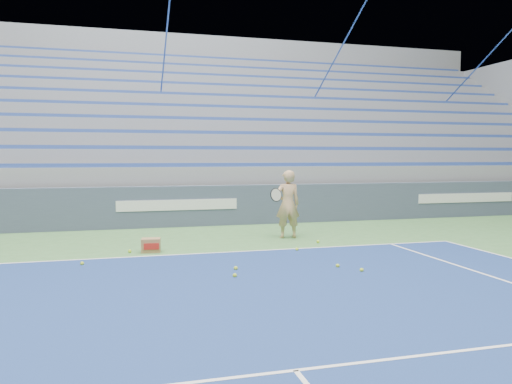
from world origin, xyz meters
TOP-DOWN VIEW (x-y plane):
  - sponsor_barrier at (0.00, 15.88)m, footprint 30.00×0.32m
  - bleachers at (0.00, 21.60)m, footprint 31.00×9.15m
  - tennis_player at (2.26, 13.30)m, footprint 0.90×0.82m
  - ball_box at (-0.90, 12.35)m, footprint 0.40×0.32m
  - tennis_ball_0 at (0.36, 10.36)m, footprint 0.07×0.07m
  - tennis_ball_1 at (2.32, 9.70)m, footprint 0.07×0.07m
  - tennis_ball_2 at (1.92, 11.71)m, footprint 0.07×0.07m
  - tennis_ball_3 at (2.07, 10.10)m, footprint 0.07×0.07m
  - tennis_ball_4 at (0.24, 9.88)m, footprint 0.07×0.07m
  - tennis_ball_5 at (-2.13, 11.42)m, footprint 0.07×0.07m
  - tennis_ball_6 at (2.68, 12.45)m, footprint 0.07×0.07m
  - tennis_ball_7 at (-1.31, 12.37)m, footprint 0.07×0.07m

SIDE VIEW (x-z plane):
  - tennis_ball_0 at x=0.36m, z-range 0.00..0.07m
  - tennis_ball_1 at x=2.32m, z-range 0.00..0.07m
  - tennis_ball_2 at x=1.92m, z-range 0.00..0.07m
  - tennis_ball_3 at x=2.07m, z-range 0.00..0.07m
  - tennis_ball_4 at x=0.24m, z-range 0.00..0.07m
  - tennis_ball_5 at x=-2.13m, z-range 0.00..0.07m
  - tennis_ball_6 at x=2.68m, z-range 0.00..0.07m
  - tennis_ball_7 at x=-1.31m, z-range 0.00..0.07m
  - ball_box at x=-0.90m, z-range 0.00..0.27m
  - sponsor_barrier at x=0.00m, z-range 0.00..1.10m
  - tennis_player at x=2.26m, z-range 0.00..1.58m
  - bleachers at x=0.00m, z-range -1.29..6.01m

